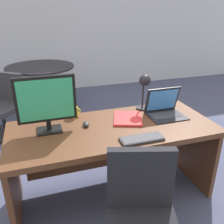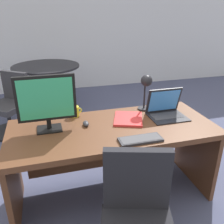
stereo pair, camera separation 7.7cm
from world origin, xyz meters
The scene contains 12 objects.
ground centered at (0.00, 1.50, 0.00)m, with size 12.00×12.00×0.00m, color #474C6B.
back_wall centered at (0.00, 3.56, 1.40)m, with size 10.00×0.10×2.80m, color silver.
desk centered at (0.00, 0.04, 0.54)m, with size 1.75×0.76×0.73m.
monitor centered at (-0.52, 0.09, 0.99)m, with size 0.47×0.16×0.46m.
laptop centered at (0.53, 0.10, 0.81)m, with size 0.33×0.27×0.26m.
keyboard centered at (0.13, -0.29, 0.74)m, with size 0.33×0.13×0.02m.
mouse centered at (-0.22, 0.08, 0.75)m, with size 0.05×0.09×0.04m.
desk_lamp centered at (0.40, 0.27, 0.99)m, with size 0.12×0.15×0.36m.
book centered at (0.17, 0.10, 0.74)m, with size 0.34×0.37×0.02m.
coffee_mug centered at (-0.28, 0.31, 0.78)m, with size 0.12×0.09×0.09m.
meeting_table centered at (-0.48, 2.37, 0.59)m, with size 1.11×1.11×0.79m.
meeting_chair_near centered at (-1.03, 1.67, 0.35)m, with size 0.65×0.65×0.85m.
Camera 2 is at (-0.51, -1.78, 1.66)m, focal length 38.94 mm.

